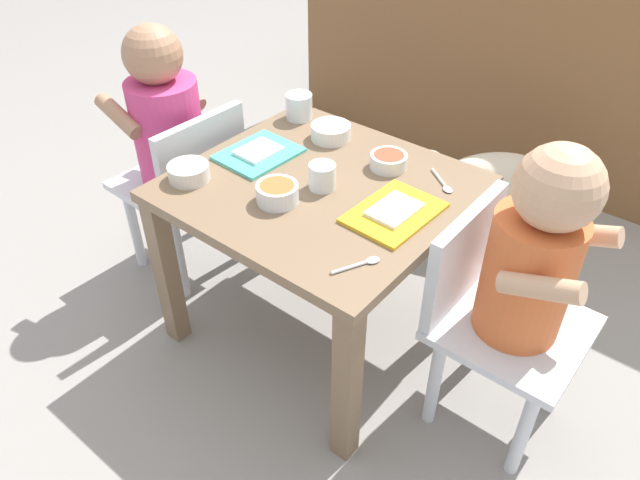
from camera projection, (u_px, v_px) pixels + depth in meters
name	position (u px, v px, depth m)	size (l,w,h in m)	color
ground_plane	(320.00, 326.00, 1.58)	(7.00, 7.00, 0.00)	gray
kitchen_cabinet_back	(535.00, 40.00, 2.02)	(1.73, 0.32, 0.88)	brown
dining_table	(320.00, 212.00, 1.35)	(0.60, 0.56, 0.45)	#7A6047
seated_child_left	(170.00, 131.00, 1.52)	(0.29, 0.29, 0.70)	silver
seated_child_right	(525.00, 266.00, 1.11)	(0.28, 0.28, 0.69)	silver
dog	(482.00, 184.00, 1.76)	(0.41, 0.39, 0.31)	beige
food_tray_left	(259.00, 153.00, 1.40)	(0.15, 0.18, 0.02)	#4CC6BC
food_tray_right	(394.00, 212.00, 1.22)	(0.15, 0.20, 0.02)	gold
water_cup_left	(322.00, 178.00, 1.28)	(0.06, 0.06, 0.06)	white
water_cup_right	(299.00, 108.00, 1.54)	(0.07, 0.07, 0.06)	white
veggie_bowl_near	(277.00, 193.00, 1.24)	(0.09, 0.09, 0.04)	white
veggie_bowl_far	(331.00, 131.00, 1.46)	(0.10, 0.10, 0.04)	white
cereal_bowl_left_side	(388.00, 161.00, 1.35)	(0.08, 0.08, 0.03)	white
cereal_bowl_right_side	(189.00, 172.00, 1.31)	(0.09, 0.09, 0.04)	silver
spoon_by_left_tray	(361.00, 264.00, 1.09)	(0.06, 0.09, 0.01)	silver
spoon_by_right_tray	(443.00, 183.00, 1.30)	(0.09, 0.07, 0.01)	silver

